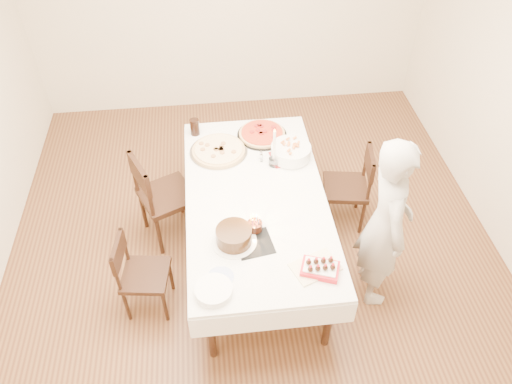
{
  "coord_description": "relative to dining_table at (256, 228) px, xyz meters",
  "views": [
    {
      "loc": [
        -0.32,
        -2.92,
        3.61
      ],
      "look_at": [
        0.01,
        -0.03,
        0.81
      ],
      "focal_mm": 35.0,
      "sensor_mm": 36.0,
      "label": 1
    }
  ],
  "objects": [
    {
      "name": "box_lid",
      "position": [
        0.34,
        -0.76,
        0.38
      ],
      "size": [
        0.39,
        0.33,
        0.03
      ],
      "primitive_type": "cube",
      "rotation": [
        0.0,
        0.0,
        0.37
      ],
      "color": "beige",
      "rests_on": "dining_table"
    },
    {
      "name": "cake_board",
      "position": [
        -0.07,
        -0.49,
        0.38
      ],
      "size": [
        0.31,
        0.31,
        0.01
      ],
      "primitive_type": "cube",
      "rotation": [
        0.0,
        0.0,
        0.17
      ],
      "color": "black",
      "rests_on": "dining_table"
    },
    {
      "name": "pasta_bowl",
      "position": [
        0.36,
        0.47,
        0.44
      ],
      "size": [
        0.44,
        0.44,
        0.11
      ],
      "primitive_type": "cylinder",
      "rotation": [
        0.0,
        0.0,
        0.28
      ],
      "color": "white",
      "rests_on": "dining_table"
    },
    {
      "name": "cola_glass",
      "position": [
        -0.47,
        0.91,
        0.45
      ],
      "size": [
        0.11,
        0.11,
        0.16
      ],
      "primitive_type": "cylinder",
      "rotation": [
        0.0,
        0.0,
        0.27
      ],
      "color": "black",
      "rests_on": "dining_table"
    },
    {
      "name": "layer_cake",
      "position": [
        -0.22,
        -0.46,
        0.44
      ],
      "size": [
        0.43,
        0.43,
        0.13
      ],
      "primitive_type": "cylinder",
      "rotation": [
        0.0,
        0.0,
        0.32
      ],
      "color": "#341E0D",
      "rests_on": "dining_table"
    },
    {
      "name": "red_placemat",
      "position": [
        0.31,
        0.46,
        0.38
      ],
      "size": [
        0.26,
        0.26,
        0.01
      ],
      "primitive_type": "cube",
      "rotation": [
        0.0,
        0.0,
        0.15
      ],
      "color": "#B21E1E",
      "rests_on": "dining_table"
    },
    {
      "name": "pizza_pepperoni",
      "position": [
        0.15,
        0.81,
        0.4
      ],
      "size": [
        0.57,
        0.57,
        0.04
      ],
      "primitive_type": "cylinder",
      "rotation": [
        0.0,
        0.0,
        0.27
      ],
      "color": "red",
      "rests_on": "dining_table"
    },
    {
      "name": "chair_right_savory",
      "position": [
        0.88,
        0.36,
        0.05
      ],
      "size": [
        0.49,
        0.49,
        0.84
      ],
      "primitive_type": null,
      "rotation": [
        0.0,
        0.0,
        -0.16
      ],
      "color": "black",
      "rests_on": "floor"
    },
    {
      "name": "pizza_white",
      "position": [
        -0.27,
        0.61,
        0.4
      ],
      "size": [
        0.63,
        0.63,
        0.04
      ],
      "primitive_type": "cylinder",
      "rotation": [
        0.0,
        0.0,
        -0.23
      ],
      "color": "beige",
      "rests_on": "dining_table"
    },
    {
      "name": "chair_left_savory",
      "position": [
        -0.76,
        0.38,
        0.1
      ],
      "size": [
        0.65,
        0.65,
        0.96
      ],
      "primitive_type": null,
      "rotation": [
        0.0,
        0.0,
        3.57
      ],
      "color": "black",
      "rests_on": "floor"
    },
    {
      "name": "person",
      "position": [
        0.94,
        -0.45,
        0.42
      ],
      "size": [
        0.41,
        0.6,
        1.59
      ],
      "primitive_type": "imported",
      "rotation": [
        0.0,
        0.0,
        1.51
      ],
      "color": "#B7B2AC",
      "rests_on": "floor"
    },
    {
      "name": "strawberry_box",
      "position": [
        0.36,
        -0.8,
        0.41
      ],
      "size": [
        0.31,
        0.26,
        0.07
      ],
      "primitive_type": null,
      "rotation": [
        0.0,
        0.0,
        -0.35
      ],
      "color": "red",
      "rests_on": "dining_table"
    },
    {
      "name": "floor",
      "position": [
        -0.01,
        0.03,
        -0.38
      ],
      "size": [
        5.0,
        5.0,
        0.0
      ],
      "primitive_type": "plane",
      "color": "#4F2C1B",
      "rests_on": "ground"
    },
    {
      "name": "plate_stack",
      "position": [
        -0.39,
        -0.89,
        0.4
      ],
      "size": [
        0.28,
        0.28,
        0.05
      ],
      "primitive_type": "cylinder",
      "rotation": [
        0.0,
        0.0,
        -0.06
      ],
      "color": "white",
      "rests_on": "dining_table"
    },
    {
      "name": "shaker_pair",
      "position": [
        0.1,
        0.44,
        0.41
      ],
      "size": [
        0.08,
        0.08,
        0.08
      ],
      "primitive_type": null,
      "rotation": [
        0.0,
        0.0,
        0.14
      ],
      "color": "white",
      "rests_on": "dining_table"
    },
    {
      "name": "chair_left_dessert",
      "position": [
        -0.93,
        -0.41,
        0.01
      ],
      "size": [
        0.45,
        0.45,
        0.77
      ],
      "primitive_type": null,
      "rotation": [
        0.0,
        0.0,
        3.0
      ],
      "color": "black",
      "rests_on": "floor"
    },
    {
      "name": "birthday_cake",
      "position": [
        -0.05,
        -0.35,
        0.45
      ],
      "size": [
        0.14,
        0.14,
        0.13
      ],
      "primitive_type": "cylinder",
      "rotation": [
        0.0,
        0.0,
        -0.2
      ],
      "color": "#391B0F",
      "rests_on": "dining_table"
    },
    {
      "name": "china_plate",
      "position": [
        -0.34,
        -0.77,
        0.38
      ],
      "size": [
        0.2,
        0.2,
        0.01
      ],
      "primitive_type": "cylinder",
      "rotation": [
        0.0,
        0.0,
        -0.07
      ],
      "color": "white",
      "rests_on": "dining_table"
    },
    {
      "name": "taper_candle",
      "position": [
        0.2,
        0.38,
        0.57
      ],
      "size": [
        0.11,
        0.11,
        0.39
      ],
      "primitive_type": "cylinder",
      "rotation": [
        0.0,
        0.0,
        0.26
      ],
      "color": "white",
      "rests_on": "dining_table"
    },
    {
      "name": "dining_table",
      "position": [
        0.0,
        0.0,
        0.0
      ],
      "size": [
        1.6,
        2.34,
        0.75
      ],
      "primitive_type": "cube",
      "rotation": [
        0.0,
        0.0,
        -0.23
      ],
      "color": "white",
      "rests_on": "floor"
    }
  ]
}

